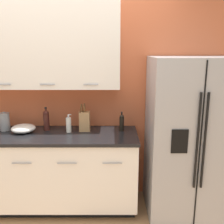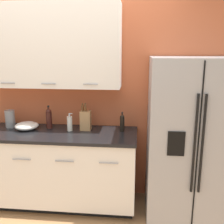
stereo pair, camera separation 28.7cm
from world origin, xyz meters
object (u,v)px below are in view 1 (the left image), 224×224
Objects in this scene: steel_canister at (4,122)px; mixing_bowl at (23,128)px; knife_block at (84,121)px; oil_bottle at (121,122)px; soap_dispenser at (68,125)px; refrigerator at (189,138)px; wine_bottle at (46,120)px.

mixing_bowl is at bearing -16.54° from steel_canister.
knife_block is 0.43m from oil_bottle.
knife_block reaches higher than steel_canister.
knife_block is at bearing 178.37° from oil_bottle.
mixing_bowl is (-0.69, -0.06, -0.07)m from knife_block.
soap_dispenser is 0.61m from oil_bottle.
soap_dispenser is 0.92× the size of oil_bottle.
refrigerator is 1.87m from mixing_bowl.
mixing_bowl is (-1.86, 0.10, 0.08)m from refrigerator.
wine_bottle is 0.27m from mixing_bowl.
knife_block is 0.19m from soap_dispenser.
knife_block is 1.52× the size of soap_dispenser.
wine_bottle is at bearing 17.06° from mixing_bowl.
wine_bottle is at bearing 173.63° from refrigerator.
refrigerator reaches higher than knife_block.
oil_bottle is (0.43, -0.01, -0.02)m from knife_block.
oil_bottle is 1.12m from mixing_bowl.
refrigerator reaches higher than wine_bottle.
wine_bottle reaches higher than mixing_bowl.
refrigerator is at bearing -4.53° from soap_dispenser.
steel_canister is at bearing 179.10° from knife_block.
oil_bottle is at bearing -1.63° from knife_block.
oil_bottle is at bearing -2.15° from wine_bottle.
knife_block is at bearing -2.64° from wine_bottle.
soap_dispenser is 0.52m from mixing_bowl.
refrigerator is at bearing -4.75° from steel_canister.
refrigerator reaches higher than mixing_bowl.
refrigerator is 8.34× the size of soap_dispenser.
soap_dispenser is (-1.35, 0.11, 0.12)m from refrigerator.
refrigerator is 1.19m from knife_block.
refrigerator is 7.85× the size of steel_canister.
refrigerator reaches higher than steel_canister.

